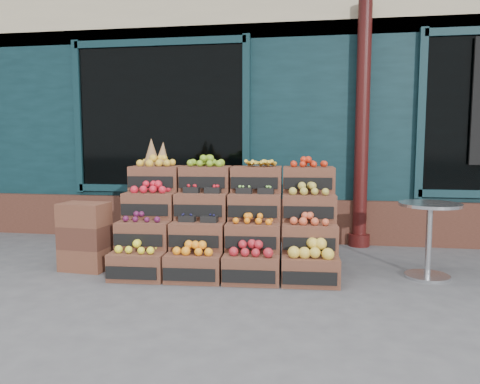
# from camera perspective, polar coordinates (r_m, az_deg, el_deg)

# --- Properties ---
(ground) EXTENTS (60.00, 60.00, 0.00)m
(ground) POSITION_cam_1_polar(r_m,az_deg,el_deg) (4.57, 1.06, -11.65)
(ground) COLOR #49494C
(ground) RESTS_ON ground
(shop_facade) EXTENTS (12.00, 6.24, 4.80)m
(shop_facade) POSITION_cam_1_polar(r_m,az_deg,el_deg) (9.49, 5.69, 12.21)
(shop_facade) COLOR black
(shop_facade) RESTS_ON ground
(crate_display) EXTENTS (2.36, 1.26, 1.44)m
(crate_display) POSITION_cam_1_polar(r_m,az_deg,el_deg) (5.15, -1.45, -4.52)
(crate_display) COLOR brown
(crate_display) RESTS_ON ground
(spare_crates) EXTENTS (0.52, 0.38, 0.74)m
(spare_crates) POSITION_cam_1_polar(r_m,az_deg,el_deg) (5.39, -18.39, -5.17)
(spare_crates) COLOR brown
(spare_crates) RESTS_ON ground
(bistro_table) EXTENTS (0.62, 0.62, 0.78)m
(bistro_table) POSITION_cam_1_polar(r_m,az_deg,el_deg) (5.17, 22.05, -4.47)
(bistro_table) COLOR silver
(bistro_table) RESTS_ON ground
(shopkeeper) EXTENTS (0.79, 0.63, 1.91)m
(shopkeeper) POSITION_cam_1_polar(r_m,az_deg,el_deg) (7.64, -8.40, 2.78)
(shopkeeper) COLOR #14491B
(shopkeeper) RESTS_ON ground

